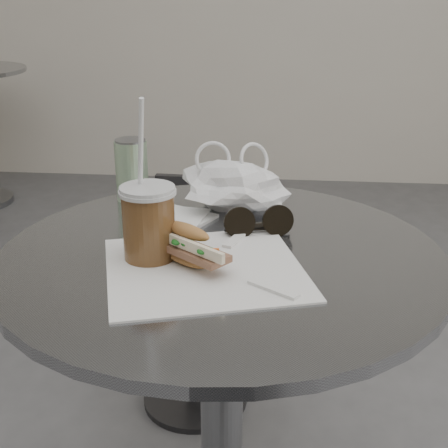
# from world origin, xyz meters

# --- Properties ---
(cafe_table) EXTENTS (0.76, 0.76, 0.74)m
(cafe_table) POSITION_xyz_m (0.00, 0.20, 0.47)
(cafe_table) COLOR slate
(cafe_table) RESTS_ON ground
(chair_far) EXTENTS (0.34, 0.35, 0.65)m
(chair_far) POSITION_xyz_m (-0.13, 0.80, 0.29)
(chair_far) COLOR #2B2B2D
(chair_far) RESTS_ON ground
(sandwich_paper) EXTENTS (0.38, 0.36, 0.00)m
(sandwich_paper) POSITION_xyz_m (-0.02, 0.13, 0.74)
(sandwich_paper) COLOR white
(sandwich_paper) RESTS_ON cafe_table
(banh_mi) EXTENTS (0.20, 0.18, 0.07)m
(banh_mi) POSITION_xyz_m (-0.05, 0.14, 0.77)
(banh_mi) COLOR #AD7241
(banh_mi) RESTS_ON sandwich_paper
(iced_coffee) EXTENTS (0.09, 0.09, 0.27)m
(iced_coffee) POSITION_xyz_m (-0.11, 0.16, 0.81)
(iced_coffee) COLOR brown
(iced_coffee) RESTS_ON cafe_table
(sunglasses) EXTENTS (0.13, 0.06, 0.06)m
(sunglasses) POSITION_xyz_m (0.06, 0.28, 0.76)
(sunglasses) COLOR black
(sunglasses) RESTS_ON cafe_table
(plastic_bag) EXTENTS (0.24, 0.22, 0.10)m
(plastic_bag) POSITION_xyz_m (0.00, 0.40, 0.79)
(plastic_bag) COLOR white
(plastic_bag) RESTS_ON cafe_table
(napkin_stack) EXTENTS (0.17, 0.17, 0.01)m
(napkin_stack) POSITION_xyz_m (-0.11, 0.34, 0.74)
(napkin_stack) COLOR white
(napkin_stack) RESTS_ON cafe_table
(drink_can) EXTENTS (0.07, 0.07, 0.13)m
(drink_can) POSITION_xyz_m (-0.21, 0.45, 0.80)
(drink_can) COLOR #62A15E
(drink_can) RESTS_ON cafe_table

